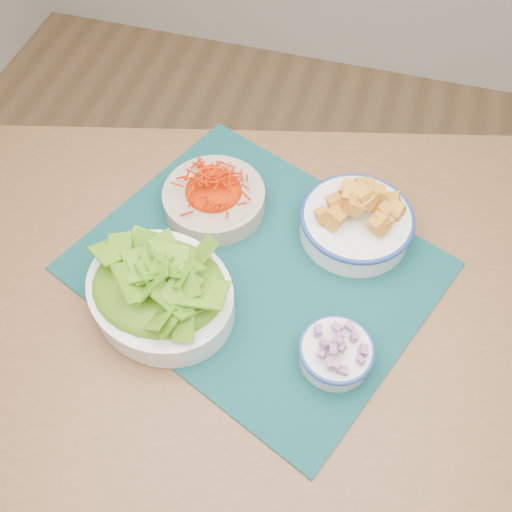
{
  "coord_description": "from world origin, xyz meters",
  "views": [
    {
      "loc": [
        -0.08,
        -0.19,
        1.62
      ],
      "look_at": [
        -0.24,
        0.36,
        0.78
      ],
      "focal_mm": 40.0,
      "sensor_mm": 36.0,
      "label": 1
    }
  ],
  "objects_px": {
    "carrot_bowl": "(214,195)",
    "lettuce_bowl": "(159,288)",
    "table": "(263,328)",
    "onion_bowl": "(336,351)",
    "squash_bowl": "(357,217)",
    "placemat": "(256,266)"
  },
  "relations": [
    {
      "from": "carrot_bowl",
      "to": "lettuce_bowl",
      "type": "xyz_separation_m",
      "value": [
        -0.02,
        -0.23,
        0.02
      ]
    },
    {
      "from": "lettuce_bowl",
      "to": "onion_bowl",
      "type": "distance_m",
      "value": 0.31
    },
    {
      "from": "table",
      "to": "squash_bowl",
      "type": "bearing_deg",
      "value": 43.56
    },
    {
      "from": "table",
      "to": "lettuce_bowl",
      "type": "relative_size",
      "value": 4.47
    },
    {
      "from": "onion_bowl",
      "to": "squash_bowl",
      "type": "bearing_deg",
      "value": 93.58
    },
    {
      "from": "table",
      "to": "lettuce_bowl",
      "type": "bearing_deg",
      "value": -177.67
    },
    {
      "from": "lettuce_bowl",
      "to": "onion_bowl",
      "type": "relative_size",
      "value": 2.49
    },
    {
      "from": "onion_bowl",
      "to": "lettuce_bowl",
      "type": "bearing_deg",
      "value": 176.38
    },
    {
      "from": "table",
      "to": "onion_bowl",
      "type": "xyz_separation_m",
      "value": [
        0.14,
        -0.07,
        0.12
      ]
    },
    {
      "from": "onion_bowl",
      "to": "placemat",
      "type": "bearing_deg",
      "value": 140.89
    },
    {
      "from": "carrot_bowl",
      "to": "onion_bowl",
      "type": "relative_size",
      "value": 1.94
    },
    {
      "from": "placemat",
      "to": "onion_bowl",
      "type": "height_order",
      "value": "onion_bowl"
    },
    {
      "from": "table",
      "to": "carrot_bowl",
      "type": "bearing_deg",
      "value": 115.27
    },
    {
      "from": "carrot_bowl",
      "to": "onion_bowl",
      "type": "bearing_deg",
      "value": -41.0
    },
    {
      "from": "carrot_bowl",
      "to": "lettuce_bowl",
      "type": "height_order",
      "value": "lettuce_bowl"
    },
    {
      "from": "squash_bowl",
      "to": "onion_bowl",
      "type": "xyz_separation_m",
      "value": [
        0.02,
        -0.26,
        -0.02
      ]
    },
    {
      "from": "placemat",
      "to": "onion_bowl",
      "type": "relative_size",
      "value": 4.46
    },
    {
      "from": "carrot_bowl",
      "to": "lettuce_bowl",
      "type": "relative_size",
      "value": 0.78
    },
    {
      "from": "squash_bowl",
      "to": "onion_bowl",
      "type": "relative_size",
      "value": 1.7
    },
    {
      "from": "carrot_bowl",
      "to": "lettuce_bowl",
      "type": "bearing_deg",
      "value": -94.19
    },
    {
      "from": "table",
      "to": "placemat",
      "type": "bearing_deg",
      "value": 101.75
    },
    {
      "from": "squash_bowl",
      "to": "lettuce_bowl",
      "type": "xyz_separation_m",
      "value": [
        -0.29,
        -0.24,
        0.0
      ]
    }
  ]
}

